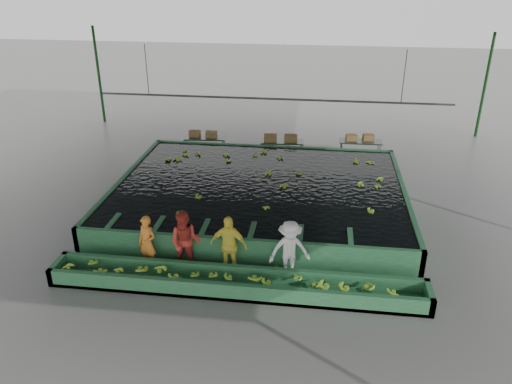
# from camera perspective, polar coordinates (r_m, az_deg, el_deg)

# --- Properties ---
(ground) EXTENTS (80.00, 80.00, 0.00)m
(ground) POSITION_cam_1_polar(r_m,az_deg,el_deg) (16.48, -0.23, -3.88)
(ground) COLOR slate
(ground) RESTS_ON ground
(shed_roof) EXTENTS (20.00, 22.00, 0.04)m
(shed_roof) POSITION_cam_1_polar(r_m,az_deg,el_deg) (14.75, -0.26, 13.43)
(shed_roof) COLOR gray
(shed_roof) RESTS_ON shed_posts
(shed_posts) EXTENTS (20.00, 22.00, 5.00)m
(shed_posts) POSITION_cam_1_polar(r_m,az_deg,el_deg) (15.43, -0.25, 4.29)
(shed_posts) COLOR #154216
(shed_posts) RESTS_ON ground
(flotation_tank) EXTENTS (10.00, 8.00, 0.90)m
(flotation_tank) POSITION_cam_1_polar(r_m,az_deg,el_deg) (17.60, 0.43, -0.27)
(flotation_tank) COLOR #2B683D
(flotation_tank) RESTS_ON ground
(tank_water) EXTENTS (9.70, 7.70, 0.00)m
(tank_water) POSITION_cam_1_polar(r_m,az_deg,el_deg) (17.43, 0.43, 0.92)
(tank_water) COLOR black
(tank_water) RESTS_ON flotation_tank
(sorting_trough) EXTENTS (10.00, 1.00, 0.50)m
(sorting_trough) POSITION_cam_1_polar(r_m,az_deg,el_deg) (13.32, -2.37, -10.31)
(sorting_trough) COLOR #2B683D
(sorting_trough) RESTS_ON ground
(cableway_rail) EXTENTS (0.08, 0.08, 14.00)m
(cableway_rail) POSITION_cam_1_polar(r_m,az_deg,el_deg) (20.03, 1.73, 10.60)
(cableway_rail) COLOR #59605B
(cableway_rail) RESTS_ON shed_roof
(rail_hanger_left) EXTENTS (0.04, 0.04, 2.00)m
(rail_hanger_left) POSITION_cam_1_polar(r_m,az_deg,el_deg) (20.91, -12.39, 13.47)
(rail_hanger_left) COLOR #59605B
(rail_hanger_left) RESTS_ON shed_roof
(rail_hanger_right) EXTENTS (0.04, 0.04, 2.00)m
(rail_hanger_right) POSITION_cam_1_polar(r_m,az_deg,el_deg) (19.94, 16.56, 12.50)
(rail_hanger_right) COLOR #59605B
(rail_hanger_right) RESTS_ON shed_roof
(worker_a) EXTENTS (0.68, 0.57, 1.59)m
(worker_a) POSITION_cam_1_polar(r_m,az_deg,el_deg) (14.30, -12.32, -5.67)
(worker_a) COLOR orange
(worker_a) RESTS_ON ground
(worker_b) EXTENTS (0.89, 0.70, 1.80)m
(worker_b) POSITION_cam_1_polar(r_m,az_deg,el_deg) (13.93, -8.07, -5.68)
(worker_b) COLOR red
(worker_b) RESTS_ON ground
(worker_c) EXTENTS (1.07, 0.52, 1.77)m
(worker_c) POSITION_cam_1_polar(r_m,az_deg,el_deg) (13.68, -3.18, -6.12)
(worker_c) COLOR #FDEF4C
(worker_c) RESTS_ON ground
(worker_d) EXTENTS (1.24, 0.91, 1.73)m
(worker_d) POSITION_cam_1_polar(r_m,az_deg,el_deg) (13.52, 3.87, -6.67)
(worker_d) COLOR white
(worker_d) RESTS_ON ground
(packing_table_left) EXTENTS (1.87, 0.88, 0.83)m
(packing_table_left) POSITION_cam_1_polar(r_m,az_deg,el_deg) (22.55, -5.80, 5.25)
(packing_table_left) COLOR #59605B
(packing_table_left) RESTS_ON ground
(packing_table_mid) EXTENTS (1.89, 0.86, 0.84)m
(packing_table_mid) POSITION_cam_1_polar(r_m,az_deg,el_deg) (21.94, 3.01, 4.80)
(packing_table_mid) COLOR #59605B
(packing_table_mid) RESTS_ON ground
(packing_table_right) EXTENTS (1.83, 0.75, 0.83)m
(packing_table_right) POSITION_cam_1_polar(r_m,az_deg,el_deg) (22.44, 11.79, 4.75)
(packing_table_right) COLOR #59605B
(packing_table_right) RESTS_ON ground
(box_stack_left) EXTENTS (1.24, 0.36, 0.27)m
(box_stack_left) POSITION_cam_1_polar(r_m,az_deg,el_deg) (22.48, -6.06, 6.29)
(box_stack_left) COLOR olive
(box_stack_left) RESTS_ON packing_table_left
(box_stack_mid) EXTENTS (1.47, 0.53, 0.31)m
(box_stack_mid) POSITION_cam_1_polar(r_m,az_deg,el_deg) (21.72, 2.81, 5.77)
(box_stack_mid) COLOR olive
(box_stack_mid) RESTS_ON packing_table_mid
(box_stack_right) EXTENTS (1.25, 0.53, 0.26)m
(box_stack_right) POSITION_cam_1_polar(r_m,az_deg,el_deg) (22.38, 11.76, 5.82)
(box_stack_right) COLOR olive
(box_stack_right) RESTS_ON packing_table_right
(floating_bananas) EXTENTS (9.43, 6.43, 0.13)m
(floating_bananas) POSITION_cam_1_polar(r_m,az_deg,el_deg) (18.16, 0.75, 1.93)
(floating_bananas) COLOR #88BE2F
(floating_bananas) RESTS_ON tank_water
(trough_bananas) EXTENTS (8.62, 0.57, 0.11)m
(trough_bananas) POSITION_cam_1_polar(r_m,az_deg,el_deg) (13.23, -2.38, -9.78)
(trough_bananas) COLOR #88BE2F
(trough_bananas) RESTS_ON sorting_trough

